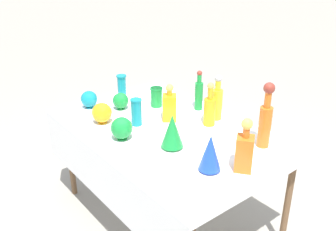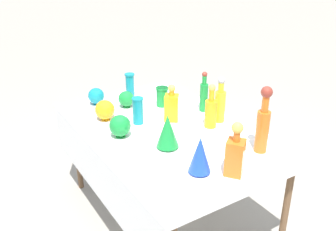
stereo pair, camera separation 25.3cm
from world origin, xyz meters
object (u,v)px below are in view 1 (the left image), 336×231
(slender_vase_1, at_px, (136,111))
(round_bowl_3, at_px, (122,128))
(fluted_vase_1, at_px, (172,131))
(round_bowl_1, at_px, (102,113))
(tall_bottle_2, at_px, (210,109))
(tall_bottle_1, at_px, (265,119))
(round_bowl_0, at_px, (121,101))
(tall_bottle_0, at_px, (217,101))
(square_decanter_1, at_px, (169,106))
(fluted_vase_0, at_px, (210,153))
(slender_vase_0, at_px, (156,96))
(square_decanter_0, at_px, (245,150))
(slender_vase_2, at_px, (122,86))
(round_bowl_2, at_px, (89,99))
(tall_bottle_3, at_px, (199,93))

(slender_vase_1, xyz_separation_m, round_bowl_3, (0.12, -0.19, -0.02))
(fluted_vase_1, bearing_deg, round_bowl_1, -164.17)
(tall_bottle_2, distance_m, fluted_vase_1, 0.42)
(tall_bottle_1, distance_m, round_bowl_0, 1.12)
(tall_bottle_0, relative_size, tall_bottle_1, 0.79)
(square_decanter_1, distance_m, slender_vase_1, 0.24)
(tall_bottle_2, distance_m, round_bowl_3, 0.63)
(tall_bottle_0, bearing_deg, tall_bottle_2, -71.46)
(round_bowl_1, bearing_deg, fluted_vase_0, 10.21)
(slender_vase_0, bearing_deg, square_decanter_0, -9.04)
(slender_vase_2, bearing_deg, fluted_vase_1, -12.18)
(round_bowl_0, distance_m, round_bowl_2, 0.25)
(square_decanter_0, height_order, slender_vase_1, square_decanter_0)
(tall_bottle_3, height_order, square_decanter_1, tall_bottle_3)
(tall_bottle_0, distance_m, fluted_vase_1, 0.53)
(fluted_vase_0, distance_m, round_bowl_2, 1.22)
(round_bowl_0, xyz_separation_m, round_bowl_2, (-0.17, -0.18, 0.00))
(tall_bottle_0, relative_size, round_bowl_0, 2.56)
(round_bowl_0, distance_m, round_bowl_1, 0.26)
(tall_bottle_2, bearing_deg, square_decanter_0, -25.48)
(tall_bottle_1, distance_m, square_decanter_0, 0.33)
(round_bowl_1, bearing_deg, tall_bottle_3, 70.46)
(slender_vase_0, distance_m, slender_vase_1, 0.35)
(square_decanter_0, distance_m, round_bowl_0, 1.15)
(round_bowl_0, bearing_deg, square_decanter_0, 4.22)
(tall_bottle_2, xyz_separation_m, round_bowl_0, (-0.62, -0.34, -0.05))
(square_decanter_1, distance_m, slender_vase_2, 0.56)
(square_decanter_1, xyz_separation_m, round_bowl_2, (-0.56, -0.35, -0.04))
(round_bowl_0, bearing_deg, fluted_vase_0, -3.76)
(tall_bottle_2, distance_m, fluted_vase_0, 0.58)
(slender_vase_1, bearing_deg, round_bowl_1, -135.42)
(tall_bottle_2, distance_m, square_decanter_1, 0.29)
(tall_bottle_1, distance_m, slender_vase_2, 1.25)
(tall_bottle_3, distance_m, fluted_vase_1, 0.63)
(round_bowl_2, bearing_deg, tall_bottle_2, 32.99)
(tall_bottle_0, bearing_deg, round_bowl_3, -103.12)
(tall_bottle_1, xyz_separation_m, square_decanter_1, (-0.66, -0.22, -0.08))
(tall_bottle_2, relative_size, fluted_vase_1, 1.41)
(round_bowl_2, bearing_deg, slender_vase_0, 54.68)
(fluted_vase_0, distance_m, round_bowl_3, 0.65)
(square_decanter_1, xyz_separation_m, slender_vase_0, (-0.26, 0.08, -0.03))
(tall_bottle_0, distance_m, tall_bottle_2, 0.12)
(slender_vase_2, bearing_deg, tall_bottle_3, 32.09)
(tall_bottle_2, distance_m, round_bowl_2, 0.94)
(slender_vase_2, distance_m, round_bowl_3, 0.70)
(tall_bottle_1, height_order, tall_bottle_3, tall_bottle_1)
(slender_vase_0, relative_size, round_bowl_2, 1.13)
(slender_vase_2, distance_m, fluted_vase_0, 1.22)
(square_decanter_0, height_order, slender_vase_2, square_decanter_0)
(tall_bottle_1, distance_m, slender_vase_1, 0.87)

